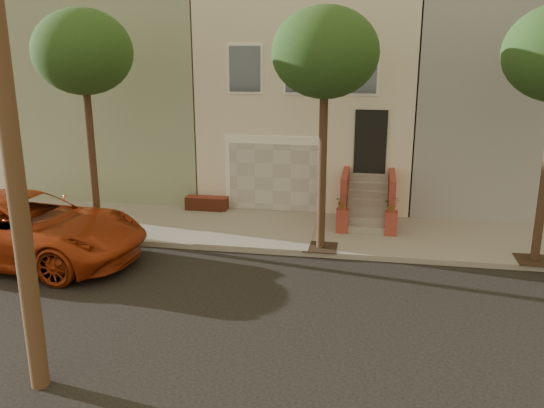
# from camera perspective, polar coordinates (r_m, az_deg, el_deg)

# --- Properties ---
(ground) EXTENTS (90.00, 90.00, 0.00)m
(ground) POSITION_cam_1_polar(r_m,az_deg,el_deg) (12.25, -1.67, -10.91)
(ground) COLOR black
(ground) RESTS_ON ground
(sidewalk) EXTENTS (40.00, 3.70, 0.15)m
(sidewalk) POSITION_cam_1_polar(r_m,az_deg,el_deg) (17.10, 2.00, -2.75)
(sidewalk) COLOR #99968B
(sidewalk) RESTS_ON ground
(house_row) EXTENTS (33.10, 11.70, 7.00)m
(house_row) POSITION_cam_1_polar(r_m,az_deg,el_deg) (22.10, 4.30, 10.88)
(house_row) COLOR beige
(house_row) RESTS_ON sidewalk
(tree_left) EXTENTS (2.70, 2.57, 6.30)m
(tree_left) POSITION_cam_1_polar(r_m,az_deg,el_deg) (16.56, -18.43, 14.14)
(tree_left) COLOR #2D2116
(tree_left) RESTS_ON sidewalk
(tree_mid) EXTENTS (2.70, 2.57, 6.30)m
(tree_mid) POSITION_cam_1_polar(r_m,az_deg,el_deg) (14.67, 5.35, 14.74)
(tree_mid) COLOR #2D2116
(tree_mid) RESTS_ON sidewalk
(pickup_truck) EXTENTS (6.60, 3.42, 1.78)m
(pickup_truck) POSITION_cam_1_polar(r_m,az_deg,el_deg) (16.14, -23.64, -2.21)
(pickup_truck) COLOR #A83813
(pickup_truck) RESTS_ON ground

